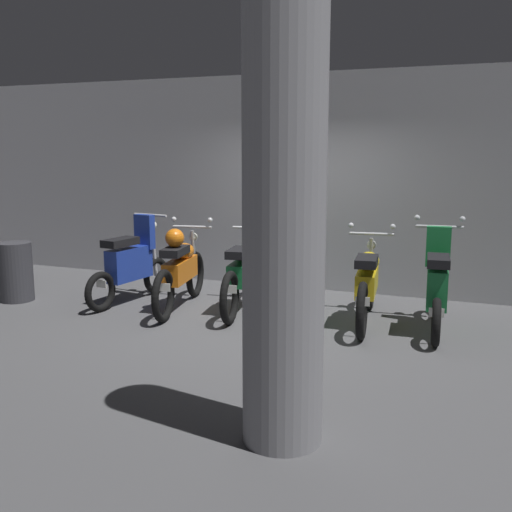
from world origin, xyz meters
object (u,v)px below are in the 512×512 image
motorbike_slot_5 (437,286)px  motorbike_slot_4 (367,283)px  trash_bin (16,272)px  motorbike_slot_3 (298,275)px  motorbike_slot_0 (131,264)px  motorbike_slot_2 (243,273)px  motorbike_slot_1 (180,269)px  support_pillar (284,223)px

motorbike_slot_5 → motorbike_slot_4: bearing=179.1°
motorbike_slot_4 → trash_bin: motorbike_slot_4 is taller
motorbike_slot_3 → trash_bin: bearing=-173.1°
motorbike_slot_0 → motorbike_slot_5: 4.01m
motorbike_slot_2 → trash_bin: 3.19m
trash_bin → motorbike_slot_1: bearing=11.4°
motorbike_slot_2 → trash_bin: size_ratio=2.39×
motorbike_slot_4 → trash_bin: (-4.72, -0.68, -0.09)m
motorbike_slot_4 → motorbike_slot_5: motorbike_slot_5 is taller
motorbike_slot_0 → motorbike_slot_3: same height
motorbike_slot_0 → trash_bin: 1.61m
motorbike_slot_0 → motorbike_slot_5: size_ratio=1.00×
motorbike_slot_3 → trash_bin: size_ratio=2.05×
motorbike_slot_3 → motorbike_slot_5: motorbike_slot_5 is taller
motorbike_slot_3 → motorbike_slot_1: bearing=-179.7°
motorbike_slot_1 → motorbike_slot_2: bearing=15.5°
motorbike_slot_2 → support_pillar: size_ratio=0.62×
motorbike_slot_3 → motorbike_slot_2: bearing=165.0°
trash_bin → motorbike_slot_3: bearing=6.9°
motorbike_slot_4 → support_pillar: bearing=-89.9°
motorbike_slot_0 → motorbike_slot_1: 0.80m
motorbike_slot_2 → motorbike_slot_4: size_ratio=1.00×
motorbike_slot_1 → trash_bin: 2.36m
motorbike_slot_4 → motorbike_slot_5: 0.80m
motorbike_slot_2 → motorbike_slot_1: bearing=-164.5°
motorbike_slot_1 → motorbike_slot_5: (3.21, 0.20, -0.00)m
motorbike_slot_1 → motorbike_slot_3: (1.61, 0.01, 0.04)m
support_pillar → motorbike_slot_3: bearing=105.3°
motorbike_slot_0 → motorbike_slot_2: 1.61m
motorbike_slot_5 → support_pillar: size_ratio=0.53×
motorbike_slot_2 → trash_bin: bearing=-167.5°
motorbike_slot_3 → motorbike_slot_4: bearing=14.6°
motorbike_slot_5 → trash_bin: (-5.53, -0.67, -0.12)m
motorbike_slot_0 → motorbike_slot_1: (0.80, -0.07, 0.00)m
motorbike_slot_2 → motorbike_slot_4: motorbike_slot_4 is taller
motorbike_slot_2 → motorbike_slot_3: size_ratio=1.16×
motorbike_slot_4 → support_pillar: 3.35m
motorbike_slot_1 → motorbike_slot_5: size_ratio=1.15×
motorbike_slot_2 → motorbike_slot_5: motorbike_slot_5 is taller
motorbike_slot_2 → motorbike_slot_4: bearing=-0.2°
motorbike_slot_1 → motorbike_slot_3: 1.61m
motorbike_slot_0 → trash_bin: motorbike_slot_0 is taller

